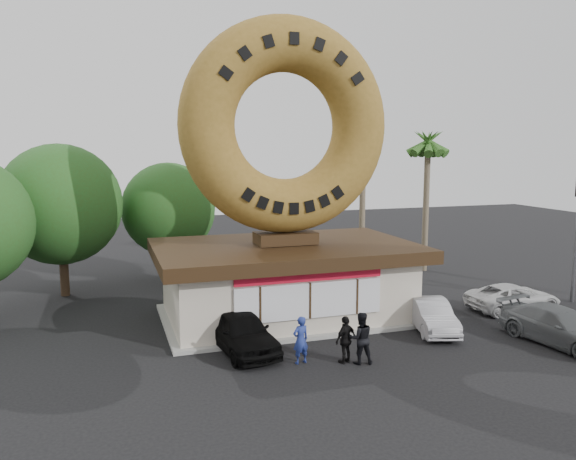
# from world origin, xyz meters

# --- Properties ---
(ground) EXTENTS (90.00, 90.00, 0.00)m
(ground) POSITION_xyz_m (0.00, 0.00, 0.00)
(ground) COLOR black
(ground) RESTS_ON ground
(donut_shop) EXTENTS (11.20, 7.20, 3.80)m
(donut_shop) POSITION_xyz_m (0.00, 5.98, 1.77)
(donut_shop) COLOR beige
(donut_shop) RESTS_ON ground
(giant_donut) EXTENTS (9.04, 2.31, 9.04)m
(giant_donut) POSITION_xyz_m (0.00, 6.00, 8.32)
(giant_donut) COLOR olive
(giant_donut) RESTS_ON donut_shop
(tree_west) EXTENTS (6.00, 6.00, 7.65)m
(tree_west) POSITION_xyz_m (-9.50, 13.00, 4.64)
(tree_west) COLOR #473321
(tree_west) RESTS_ON ground
(tree_mid) EXTENTS (5.20, 5.20, 6.63)m
(tree_mid) POSITION_xyz_m (-4.00, 15.00, 4.02)
(tree_mid) COLOR #473321
(tree_mid) RESTS_ON ground
(palm_near) EXTENTS (2.60, 2.60, 9.75)m
(palm_near) POSITION_xyz_m (7.50, 14.00, 8.41)
(palm_near) COLOR #726651
(palm_near) RESTS_ON ground
(palm_far) EXTENTS (2.60, 2.60, 8.75)m
(palm_far) POSITION_xyz_m (11.00, 12.50, 7.48)
(palm_far) COLOR #726651
(palm_far) RESTS_ON ground
(street_lamp) EXTENTS (2.11, 0.20, 8.00)m
(street_lamp) POSITION_xyz_m (-1.86, 16.00, 4.48)
(street_lamp) COLOR #59595E
(street_lamp) RESTS_ON ground
(person_left) EXTENTS (0.69, 0.53, 1.68)m
(person_left) POSITION_xyz_m (-1.16, 0.70, 0.84)
(person_left) COLOR navy
(person_left) RESTS_ON ground
(person_center) EXTENTS (1.00, 0.85, 1.82)m
(person_center) POSITION_xyz_m (0.81, 0.05, 0.91)
(person_center) COLOR black
(person_center) RESTS_ON ground
(person_right) EXTENTS (1.06, 0.78, 1.67)m
(person_right) POSITION_xyz_m (0.34, 0.26, 0.84)
(person_right) COLOR black
(person_right) RESTS_ON ground
(car_black) EXTENTS (2.34, 4.58, 1.49)m
(car_black) POSITION_xyz_m (-2.83, 2.55, 0.75)
(car_black) COLOR black
(car_black) RESTS_ON ground
(car_silver) EXTENTS (2.32, 4.07, 1.27)m
(car_silver) POSITION_xyz_m (5.11, 2.39, 0.63)
(car_silver) COLOR #A2A1A6
(car_silver) RESTS_ON ground
(car_grey) EXTENTS (2.71, 5.05, 1.39)m
(car_grey) POSITION_xyz_m (8.85, -0.58, 0.70)
(car_grey) COLOR #575A5C
(car_grey) RESTS_ON ground
(car_white) EXTENTS (4.37, 2.03, 1.21)m
(car_white) POSITION_xyz_m (10.30, 3.75, 0.60)
(car_white) COLOR silver
(car_white) RESTS_ON ground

